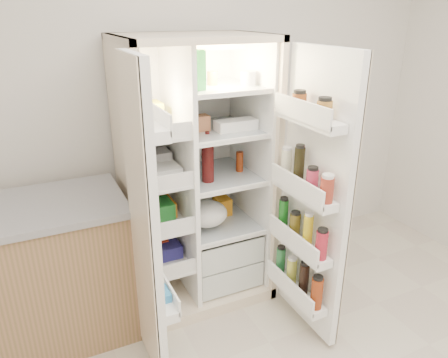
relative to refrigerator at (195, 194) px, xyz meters
name	(u,v)px	position (x,y,z in m)	size (l,w,h in m)	color
wall_back	(197,96)	(0.17, 0.35, 0.61)	(4.00, 0.02, 2.70)	silver
refrigerator	(195,194)	(0.00, 0.00, 0.00)	(0.92, 0.70, 1.80)	beige
freezer_door	(145,227)	(-0.51, -0.60, 0.15)	(0.15, 0.40, 1.72)	white
fridge_door	(312,203)	(0.47, -0.69, 0.13)	(0.17, 0.58, 1.72)	white
kitchen_counter	(23,278)	(-1.14, -0.09, -0.29)	(1.24, 0.66, 0.90)	#926949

